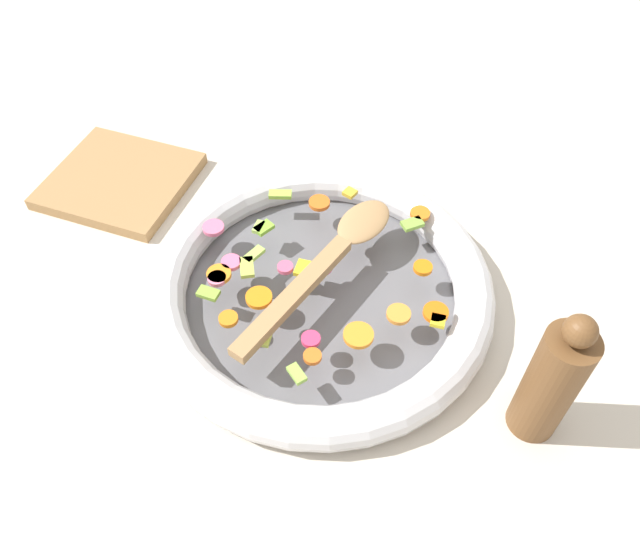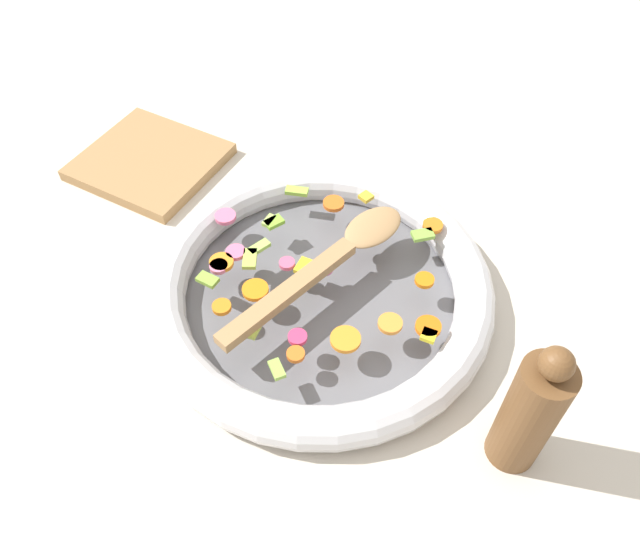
% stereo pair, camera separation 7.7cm
% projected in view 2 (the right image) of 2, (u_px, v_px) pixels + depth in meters
% --- Properties ---
extents(ground_plane, '(4.00, 4.00, 0.00)m').
position_uv_depth(ground_plane, '(320.00, 299.00, 0.81)').
color(ground_plane, beige).
extents(skillet, '(0.44, 0.44, 0.05)m').
position_uv_depth(skillet, '(320.00, 289.00, 0.79)').
color(skillet, slate).
rests_on(skillet, ground_plane).
extents(chopped_vegetables, '(0.35, 0.32, 0.01)m').
position_uv_depth(chopped_vegetables, '(308.00, 273.00, 0.77)').
color(chopped_vegetables, orange).
rests_on(chopped_vegetables, skillet).
extents(wooden_spoon, '(0.12, 0.30, 0.01)m').
position_uv_depth(wooden_spoon, '(334.00, 257.00, 0.78)').
color(wooden_spoon, '#A87F51').
rests_on(wooden_spoon, chopped_vegetables).
extents(pepper_mill, '(0.05, 0.05, 0.19)m').
position_uv_depth(pepper_mill, '(530.00, 413.00, 0.61)').
color(pepper_mill, brown).
rests_on(pepper_mill, ground_plane).
extents(cutting_board, '(0.20, 0.19, 0.02)m').
position_uv_depth(cutting_board, '(150.00, 162.00, 0.97)').
color(cutting_board, '#9E7547').
rests_on(cutting_board, ground_plane).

